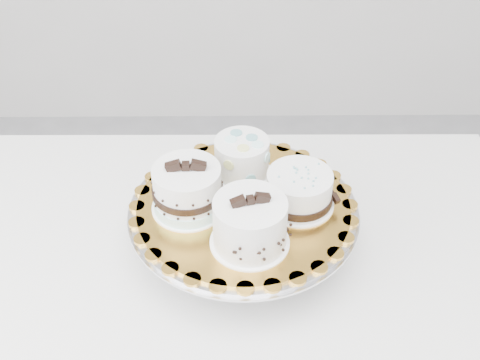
{
  "coord_description": "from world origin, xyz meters",
  "views": [
    {
      "loc": [
        0.09,
        -0.55,
        1.52
      ],
      "look_at": [
        0.1,
        0.2,
        0.9
      ],
      "focal_mm": 45.0,
      "sensor_mm": 36.0,
      "label": 1
    }
  ],
  "objects_px": {
    "table": "(215,295)",
    "cake_ribbon": "(300,191)",
    "cake_banded": "(188,191)",
    "cake_board": "(243,206)",
    "cake_swirl": "(250,224)",
    "cake_dots": "(242,157)",
    "cake_stand": "(243,221)"
  },
  "relations": [
    {
      "from": "table",
      "to": "cake_swirl",
      "type": "relative_size",
      "value": 8.63
    },
    {
      "from": "cake_stand",
      "to": "cake_board",
      "type": "relative_size",
      "value": 1.09
    },
    {
      "from": "cake_stand",
      "to": "cake_ribbon",
      "type": "distance_m",
      "value": 0.11
    },
    {
      "from": "table",
      "to": "cake_ribbon",
      "type": "bearing_deg",
      "value": 13.02
    },
    {
      "from": "table",
      "to": "cake_banded",
      "type": "relative_size",
      "value": 9.56
    },
    {
      "from": "cake_stand",
      "to": "table",
      "type": "bearing_deg",
      "value": -149.07
    },
    {
      "from": "table",
      "to": "cake_stand",
      "type": "height_order",
      "value": "cake_stand"
    },
    {
      "from": "table",
      "to": "cake_banded",
      "type": "distance_m",
      "value": 0.23
    },
    {
      "from": "cake_dots",
      "to": "cake_banded",
      "type": "bearing_deg",
      "value": -116.47
    },
    {
      "from": "cake_swirl",
      "to": "cake_banded",
      "type": "height_order",
      "value": "same"
    },
    {
      "from": "cake_stand",
      "to": "cake_dots",
      "type": "bearing_deg",
      "value": 91.28
    },
    {
      "from": "cake_swirl",
      "to": "table",
      "type": "bearing_deg",
      "value": 123.08
    },
    {
      "from": "cake_stand",
      "to": "cake_banded",
      "type": "height_order",
      "value": "cake_banded"
    },
    {
      "from": "cake_board",
      "to": "cake_swirl",
      "type": "height_order",
      "value": "cake_swirl"
    },
    {
      "from": "cake_board",
      "to": "cake_banded",
      "type": "xyz_separation_m",
      "value": [
        -0.09,
        -0.01,
        0.04
      ]
    },
    {
      "from": "table",
      "to": "cake_stand",
      "type": "relative_size",
      "value": 3.02
    },
    {
      "from": "table",
      "to": "cake_ribbon",
      "type": "xyz_separation_m",
      "value": [
        0.14,
        0.03,
        0.22
      ]
    },
    {
      "from": "cake_board",
      "to": "cake_banded",
      "type": "relative_size",
      "value": 2.91
    },
    {
      "from": "cake_swirl",
      "to": "cake_ribbon",
      "type": "height_order",
      "value": "cake_swirl"
    },
    {
      "from": "table",
      "to": "cake_dots",
      "type": "xyz_separation_m",
      "value": [
        0.05,
        0.11,
        0.23
      ]
    },
    {
      "from": "cake_stand",
      "to": "cake_banded",
      "type": "xyz_separation_m",
      "value": [
        -0.09,
        -0.01,
        0.07
      ]
    },
    {
      "from": "cake_dots",
      "to": "cake_stand",
      "type": "bearing_deg",
      "value": -70.51
    },
    {
      "from": "table",
      "to": "cake_dots",
      "type": "bearing_deg",
      "value": 66.72
    },
    {
      "from": "cake_stand",
      "to": "cake_banded",
      "type": "distance_m",
      "value": 0.12
    },
    {
      "from": "table",
      "to": "cake_dots",
      "type": "relative_size",
      "value": 9.77
    },
    {
      "from": "cake_dots",
      "to": "cake_board",
      "type": "bearing_deg",
      "value": -70.51
    },
    {
      "from": "cake_stand",
      "to": "cake_swirl",
      "type": "xyz_separation_m",
      "value": [
        0.01,
        -0.09,
        0.08
      ]
    },
    {
      "from": "cake_dots",
      "to": "cake_ribbon",
      "type": "bearing_deg",
      "value": -23.17
    },
    {
      "from": "cake_banded",
      "to": "cake_ribbon",
      "type": "bearing_deg",
      "value": 0.7
    },
    {
      "from": "table",
      "to": "cake_swirl",
      "type": "xyz_separation_m",
      "value": [
        0.06,
        -0.06,
        0.23
      ]
    },
    {
      "from": "cake_board",
      "to": "cake_banded",
      "type": "height_order",
      "value": "cake_banded"
    },
    {
      "from": "cake_banded",
      "to": "cake_dots",
      "type": "xyz_separation_m",
      "value": [
        0.09,
        0.09,
        -0.0
      ]
    }
  ]
}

